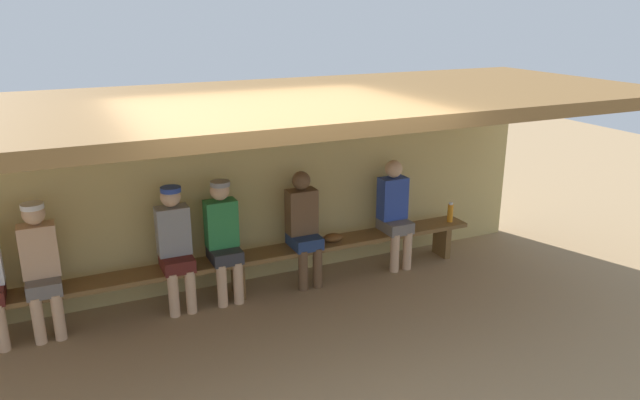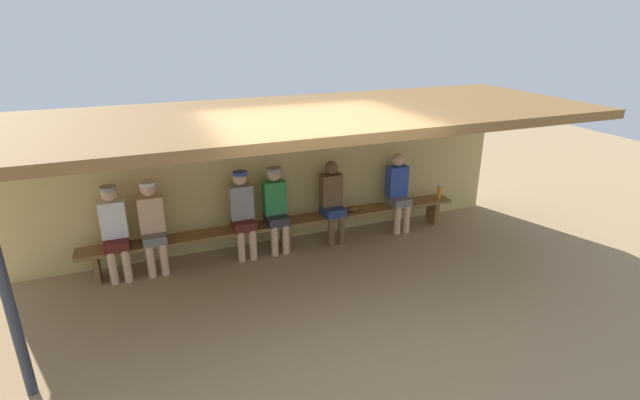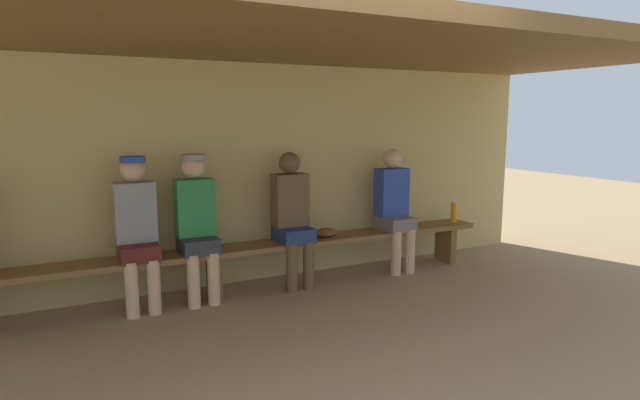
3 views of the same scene
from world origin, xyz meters
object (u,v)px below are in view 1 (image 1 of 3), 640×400
player_in_red (41,263)px  baseball_glove_tan (333,238)px  water_bottle_clear (450,213)px  player_with_sunglasses (175,242)px  bench (237,263)px  player_in_white (395,210)px  player_leftmost (304,224)px  player_rightmost (223,235)px

player_in_red → baseball_glove_tan: bearing=-0.3°
water_bottle_clear → player_with_sunglasses: bearing=179.5°
bench → water_bottle_clear: 2.84m
player_in_white → player_in_red: size_ratio=0.99×
player_in_white → player_in_red: player_in_red is taller
baseball_glove_tan → bench: bearing=1.8°
bench → baseball_glove_tan: bearing=-0.5°
player_in_white → baseball_glove_tan: 0.87m
bench → player_in_white: 2.04m
baseball_glove_tan → player_leftmost: bearing=0.2°
player_in_red → player_rightmost: bearing=0.0°
bench → player_leftmost: bearing=0.2°
player_leftmost → baseball_glove_tan: (0.37, -0.01, -0.22)m
player_in_red → water_bottle_clear: 4.78m
player_with_sunglasses → player_leftmost: (1.46, -0.00, -0.02)m
player_rightmost → player_in_red: bearing=180.0°
player_with_sunglasses → player_in_red: 1.29m
player_rightmost → player_with_sunglasses: size_ratio=1.00×
player_with_sunglasses → water_bottle_clear: player_with_sunglasses is taller
player_in_red → baseball_glove_tan: (3.12, -0.01, -0.24)m
bench → player_with_sunglasses: player_with_sunglasses is taller
bench → player_in_white: (2.02, 0.00, 0.34)m
player_rightmost → player_in_red: (-1.80, 0.00, 0.00)m
player_in_red → player_leftmost: player_in_red is taller
bench → player_in_red: player_in_red is taller
player_rightmost → baseball_glove_tan: size_ratio=5.60×
player_in_white → baseball_glove_tan: size_ratio=5.56×
player_rightmost → player_leftmost: size_ratio=1.01×
player_in_white → water_bottle_clear: size_ratio=5.22×
player_rightmost → player_with_sunglasses: 0.52m
player_rightmost → player_in_white: bearing=-0.0°
player_leftmost → bench: bearing=-179.8°
player_leftmost → player_with_sunglasses: bearing=180.0°
player_rightmost → player_with_sunglasses: bearing=180.0°
player_with_sunglasses → player_rightmost: bearing=0.0°
player_rightmost → player_in_red: 1.80m
bench → water_bottle_clear: size_ratio=23.46×
player_rightmost → player_in_white: (2.16, -0.00, -0.02)m
water_bottle_clear → bench: bearing=179.5°
player_in_white → player_leftmost: size_ratio=1.00×
player_with_sunglasses → player_in_red: (-1.29, 0.00, 0.00)m
player_in_white → player_rightmost: bearing=180.0°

